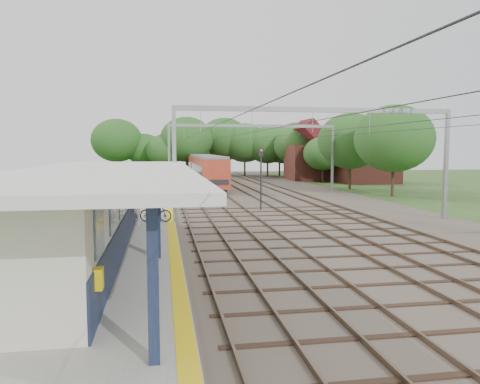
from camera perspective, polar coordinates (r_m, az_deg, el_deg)
ground at (r=14.03m, az=15.52°, el=-13.82°), size 160.00×160.00×0.00m
ballast_bed at (r=43.32m, az=3.51°, el=-0.65°), size 18.00×90.00×0.10m
platform at (r=26.41m, az=-13.29°, el=-4.36°), size 5.00×52.00×0.35m
yellow_stripe at (r=26.32m, az=-8.40°, el=-3.91°), size 0.45×52.00×0.01m
station_building at (r=19.41m, az=-18.84°, el=-2.39°), size 3.41×18.00×3.40m
canopy at (r=18.12m, az=-16.05°, el=2.24°), size 6.40×20.00×3.44m
rail_tracks at (r=42.82m, az=0.25°, el=-0.54°), size 11.80×88.00×0.15m
catenary_system at (r=38.37m, az=4.26°, el=6.75°), size 17.22×88.00×7.00m
tree_band at (r=69.76m, az=-1.62°, el=5.63°), size 31.72×30.88×8.82m
house_near at (r=63.85m, az=15.28°, el=3.74°), size 7.00×6.12×7.89m
house_far at (r=67.57m, az=9.28°, el=4.14°), size 8.00×6.12×8.66m
person at (r=26.39m, az=-12.72°, el=-1.92°), size 0.73×0.52×1.86m
bicycle at (r=27.23m, az=-10.26°, el=-2.44°), size 1.94×0.98×1.12m
train at (r=62.26m, az=-4.68°, el=3.00°), size 2.77×34.53×3.65m
signal_post at (r=33.81m, az=2.57°, el=2.56°), size 0.34×0.29×4.56m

